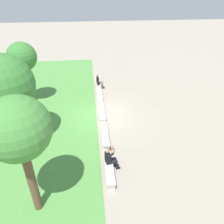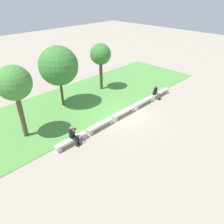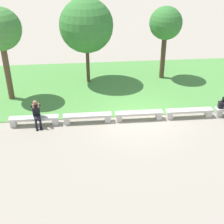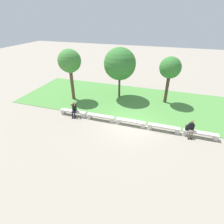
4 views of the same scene
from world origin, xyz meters
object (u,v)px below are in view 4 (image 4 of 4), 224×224
person_distant (191,128)px  backpack (187,128)px  bench_main (73,112)px  bench_far (164,128)px  person_photographer (74,109)px  bench_mid (131,122)px  tree_right_background (170,68)px  bench_end (201,134)px  bench_near (101,117)px  tree_behind_wall (70,62)px  tree_left_background (120,64)px

person_distant → backpack: 0.24m
bench_main → bench_far: same height
person_photographer → backpack: (9.19, 0.09, -0.11)m
bench_mid → person_distant: 4.44m
bench_mid → tree_right_background: 6.52m
bench_end → bench_near: bearing=180.0°
bench_main → backpack: size_ratio=5.55×
tree_behind_wall → tree_left_background: tree_left_background is taller
bench_mid → bench_end: size_ratio=1.00×
bench_main → tree_right_background: 9.68m
tree_left_background → person_photographer: bearing=-117.4°
backpack → tree_right_background: 6.16m
backpack → tree_behind_wall: (-10.98, 3.02, 3.26)m
backpack → tree_left_background: size_ratio=0.08×
person_photographer → person_distant: bearing=0.1°
bench_far → tree_left_background: (-4.94, 4.97, 3.24)m
bench_end → tree_right_background: 6.66m
person_distant → tree_right_background: bearing=111.2°
backpack → bench_near: bearing=-179.9°
bench_main → bench_mid: 5.15m
bench_mid → person_photographer: (-4.98, -0.08, 0.43)m
bench_main → person_distant: person_distant is taller
tree_right_background → bench_near: bearing=-133.8°
bench_end → tree_behind_wall: size_ratio=0.47×
bench_main → bench_far: 7.73m
backpack → tree_left_background: (-6.57, 4.95, 2.92)m
bench_far → tree_left_background: 7.72m
bench_end → backpack: size_ratio=5.55×
bench_near → tree_right_background: tree_right_background is taller
bench_far → bench_end: 2.58m
tree_behind_wall → tree_right_background: 9.43m
bench_mid → tree_left_background: tree_left_background is taller
bench_mid → tree_right_background: size_ratio=0.52×
bench_end → bench_far: bearing=180.0°
bench_mid → bench_end: same height
tree_right_background → bench_main: bearing=-145.6°
tree_behind_wall → tree_right_background: size_ratio=1.12×
bench_near → person_distant: 7.01m
bench_main → tree_right_background: size_ratio=0.52×
tree_left_background → tree_right_background: 4.76m
bench_end → person_distant: (-0.73, -0.07, 0.36)m
person_distant → tree_left_background: bearing=143.5°
bench_main → bench_mid: bearing=0.0°
tree_right_background → bench_end: bearing=-61.9°
bench_near → tree_right_background: (4.97, 5.17, 3.16)m
bench_mid → tree_left_background: bearing=115.5°
person_distant → tree_right_background: (-2.03, 5.24, 2.80)m
bench_mid → bench_far: size_ratio=1.00×
bench_near → bench_end: bearing=0.0°
bench_main → tree_right_background: (7.54, 5.17, 3.16)m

